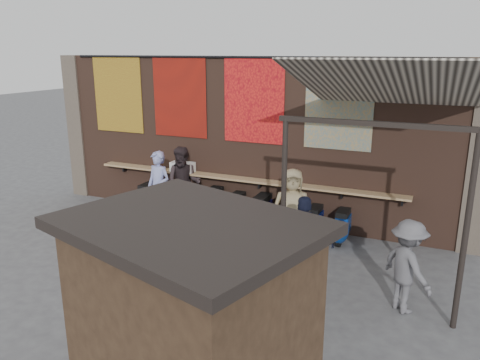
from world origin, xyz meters
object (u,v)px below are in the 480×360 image
Objects in this scene: shopper_navy at (304,244)px; scooter_stool_0 at (146,198)px; scooter_stool_2 at (188,204)px; scooter_stool_4 at (235,210)px; shelf_box at (183,167)px; diner_left at (159,188)px; scooter_stool_3 at (212,206)px; diner_right at (184,183)px; market_stall at (192,336)px; scooter_stool_1 at (168,201)px; scooter_stool_7 at (314,223)px; shopper_tan at (292,209)px; shopper_grey at (407,267)px; scooter_stool_6 at (286,219)px; scooter_stool_8 at (342,227)px; scooter_stool_5 at (261,213)px.

scooter_stool_0 is at bearing -44.05° from shopper_navy.
scooter_stool_2 reaches higher than scooter_stool_4.
shelf_box is 0.97m from diner_left.
scooter_stool_3 is 0.93m from diner_right.
market_stall is (4.78, -5.99, 0.83)m from scooter_stool_0.
scooter_stool_1 is 3.88m from scooter_stool_7.
shopper_grey is at bearing -54.30° from shopper_tan.
scooter_stool_1 is 0.99× the size of scooter_stool_6.
diner_right is 6.98m from market_stall.
scooter_stool_1 is at bearing 0.41° from scooter_stool_0.
scooter_stool_6 is at bearing 115.45° from market_stall.
scooter_stool_4 is 1.05× the size of scooter_stool_6.
market_stall is (3.80, -6.27, -0.05)m from shelf_box.
market_stall is at bearing -104.45° from shopper_tan.
scooter_stool_4 is 0.35× the size of market_stall.
shopper_navy is 3.60m from market_stall.
scooter_stool_7 is at bearing -174.65° from scooter_stool_8.
diner_left is at bearing -169.28° from scooter_stool_6.
diner_right reaches higher than scooter_stool_3.
scooter_stool_8 is (3.87, 0.05, -0.04)m from scooter_stool_2.
scooter_stool_5 reaches higher than scooter_stool_6.
market_stall is at bearing 68.49° from shopper_navy.
scooter_stool_6 is 6.08m from market_stall.
shelf_box reaches higher than scooter_stool_4.
scooter_stool_6 is (3.89, -0.04, 0.00)m from scooter_stool_0.
scooter_stool_5 is 1.91m from scooter_stool_8.
market_stall is (0.88, -5.96, 0.83)m from scooter_stool_6.
scooter_stool_5 is 0.48× the size of diner_right.
shopper_grey is (1.71, 0.01, -0.09)m from shopper_navy.
shopper_tan is (4.23, -0.75, 0.51)m from scooter_stool_0.
shopper_grey reaches higher than scooter_stool_5.
scooter_stool_1 is (0.67, 0.00, -0.00)m from scooter_stool_0.
scooter_stool_8 is (2.59, -0.02, -0.03)m from scooter_stool_4.
scooter_stool_5 reaches higher than scooter_stool_4.
scooter_stool_3 is 0.50× the size of shopper_tan.
shopper_grey reaches higher than scooter_stool_6.
shopper_tan is at bearing 112.94° from market_stall.
market_stall is at bearing -87.77° from scooter_stool_7.
scooter_stool_1 is at bearing 178.95° from scooter_stool_7.
scooter_stool_2 is 6.93m from market_stall.
diner_left reaches higher than shelf_box.
scooter_stool_2 is 1.08× the size of scooter_stool_6.
scooter_stool_3 is 1.13× the size of scooter_stool_7.
shopper_tan is at bearing 7.92° from diner_left.
scooter_stool_6 is 0.33× the size of market_stall.
diner_left is 0.76× the size of market_stall.
scooter_stool_0 is 1.97m from scooter_stool_3.
shopper_navy reaches higher than scooter_stool_3.
scooter_stool_6 is 2.66m from shopper_navy.
diner_left is 1.03× the size of shopper_tan.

